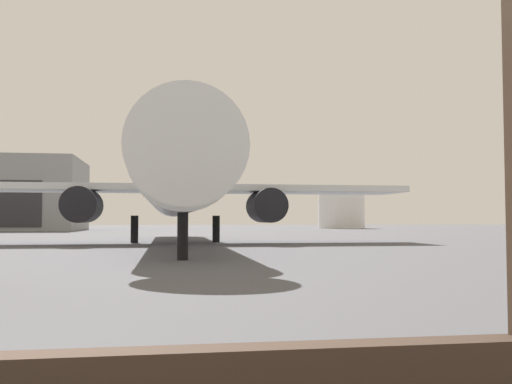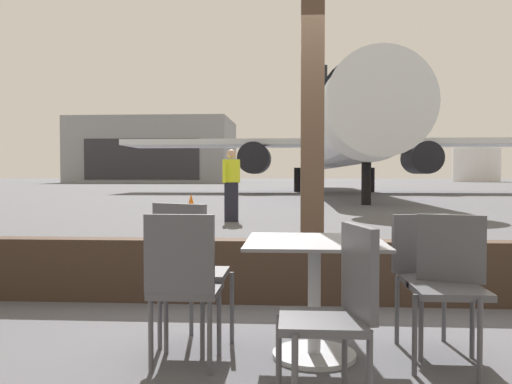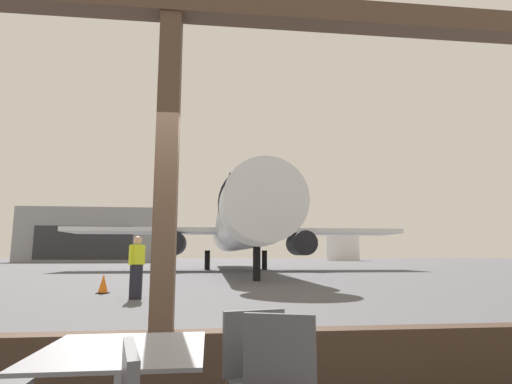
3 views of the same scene
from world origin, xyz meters
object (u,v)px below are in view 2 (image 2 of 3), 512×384
at_px(ground_crew_worker, 231,184).
at_px(traffic_cone, 191,205).
at_px(cafe_chair_window_right, 339,303).
at_px(cafe_chair_aisle_left, 428,268).
at_px(dining_table, 314,286).
at_px(airplane, 337,137).
at_px(cafe_chair_aisle_right, 188,262).
at_px(cafe_chair_window_left, 183,278).
at_px(fuel_storage_tank, 476,165).
at_px(distant_hangar, 156,151).
at_px(cafe_chair_side_extra, 450,276).

height_order(ground_crew_worker, traffic_cone, ground_crew_worker).
height_order(cafe_chair_window_right, cafe_chair_aisle_left, cafe_chair_window_right).
relative_size(dining_table, airplane, 0.03).
bearing_deg(cafe_chair_aisle_right, cafe_chair_window_left, -84.12).
bearing_deg(cafe_chair_window_left, cafe_chair_aisle_right, 95.88).
height_order(cafe_chair_window_left, cafe_chair_aisle_left, cafe_chair_window_left).
distance_m(cafe_chair_aisle_left, cafe_chair_aisle_right, 1.57).
bearing_deg(airplane, dining_table, -95.12).
bearing_deg(fuel_storage_tank, distant_hangar, -170.51).
bearing_deg(distant_hangar, cafe_chair_side_extra, -74.42).
relative_size(cafe_chair_side_extra, traffic_cone, 1.47).
bearing_deg(ground_crew_worker, fuel_storage_tank, 67.59).
height_order(cafe_chair_aisle_left, cafe_chair_aisle_right, cafe_chair_aisle_right).
distance_m(cafe_chair_window_right, cafe_chair_aisle_right, 1.26).
xyz_separation_m(cafe_chair_aisle_left, ground_crew_worker, (-2.34, 9.30, 0.38)).
distance_m(cafe_chair_aisle_left, cafe_chair_side_extra, 0.34).
bearing_deg(cafe_chair_window_right, fuel_storage_tank, 71.08).
height_order(airplane, traffic_cone, airplane).
xyz_separation_m(cafe_chair_aisle_right, distant_hangar, (-19.61, 75.90, 4.05)).
height_order(airplane, fuel_storage_tank, airplane).
xyz_separation_m(dining_table, traffic_cone, (-2.93, 11.44, -0.16)).
bearing_deg(distant_hangar, cafe_chair_aisle_left, -74.38).
distance_m(cafe_chair_aisle_right, distant_hangar, 78.50).
bearing_deg(cafe_chair_side_extra, ground_crew_worker, 103.88).
bearing_deg(airplane, cafe_chair_aisle_left, -93.71).
distance_m(dining_table, cafe_chair_window_left, 0.82).
xyz_separation_m(cafe_chair_window_left, cafe_chair_aisle_left, (1.52, 0.50, -0.01)).
distance_m(cafe_chair_side_extra, ground_crew_worker, 9.93).
distance_m(cafe_chair_aisle_right, airplane, 29.92).
bearing_deg(cafe_chair_window_left, dining_table, 18.17).
bearing_deg(cafe_chair_window_right, cafe_chair_aisle_left, 57.33).
bearing_deg(traffic_cone, dining_table, -75.65).
relative_size(cafe_chair_window_right, airplane, 0.03).
xyz_separation_m(dining_table, ground_crew_worker, (-1.58, 9.54, 0.46)).
bearing_deg(fuel_storage_tank, cafe_chair_window_right, -108.92).
bearing_deg(cafe_chair_aisle_right, airplane, 83.32).
bearing_deg(cafe_chair_aisle_left, airplane, 86.29).
xyz_separation_m(dining_table, cafe_chair_window_right, (0.08, -0.80, 0.09)).
bearing_deg(distant_hangar, traffic_cone, -74.84).
bearing_deg(fuel_storage_tank, dining_table, -109.13).
bearing_deg(fuel_storage_tank, airplane, -115.96).
xyz_separation_m(cafe_chair_window_right, distant_hangar, (-20.50, 76.79, 4.09)).
height_order(cafe_chair_window_right, traffic_cone, cafe_chair_window_right).
height_order(cafe_chair_side_extra, fuel_storage_tank, fuel_storage_tank).
bearing_deg(cafe_chair_window_right, dining_table, 95.78).
bearing_deg(cafe_chair_side_extra, cafe_chair_window_right, -135.25).
bearing_deg(cafe_chair_window_left, airplane, 83.46).
xyz_separation_m(ground_crew_worker, traffic_cone, (-1.34, 1.90, -0.61)).
relative_size(cafe_chair_window_left, distant_hangar, 0.04).
xyz_separation_m(cafe_chair_window_right, cafe_chair_aisle_left, (0.67, 1.05, -0.01)).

